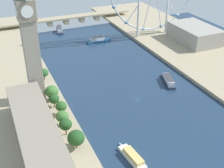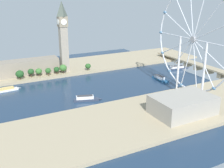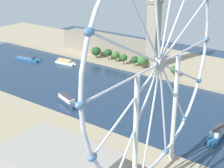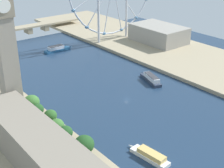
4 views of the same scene
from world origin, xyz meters
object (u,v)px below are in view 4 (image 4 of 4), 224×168
(tour_boat_1, at_px, (7,42))
(tour_boat_3, at_px, (151,79))
(riverside_hall, at_px, (159,34))
(tour_boat_4, at_px, (57,49))
(clock_tower, at_px, (4,38))
(parliament_block, at_px, (47,157))
(tour_boat_0, at_px, (150,155))
(river_bridge, at_px, (10,31))

(tour_boat_1, distance_m, tour_boat_3, 178.90)
(riverside_hall, bearing_deg, tour_boat_3, -139.41)
(tour_boat_1, height_order, tour_boat_4, tour_boat_4)
(clock_tower, relative_size, tour_boat_1, 2.62)
(tour_boat_3, bearing_deg, tour_boat_4, 28.38)
(parliament_block, distance_m, tour_boat_0, 54.49)
(tour_boat_0, relative_size, tour_boat_3, 0.88)
(riverside_hall, xyz_separation_m, tour_boat_4, (-98.48, 48.38, -9.27))
(tour_boat_0, xyz_separation_m, tour_boat_1, (20.29, 242.53, 0.32))
(clock_tower, distance_m, tour_boat_3, 122.55)
(river_bridge, distance_m, tour_boat_3, 200.58)
(parliament_block, xyz_separation_m, tour_boat_1, (70.06, 223.39, -10.90))
(clock_tower, height_order, tour_boat_0, clock_tower)
(clock_tower, distance_m, tour_boat_4, 145.28)
(parliament_block, bearing_deg, tour_boat_4, 58.83)
(tour_boat_1, relative_size, tour_boat_3, 1.20)
(tour_boat_3, bearing_deg, parliament_block, 131.38)
(parliament_block, relative_size, tour_boat_0, 4.18)
(riverside_hall, height_order, river_bridge, riverside_hall)
(parliament_block, xyz_separation_m, tour_boat_3, (121.77, 52.12, -10.66))
(clock_tower, distance_m, tour_boat_1, 176.40)
(riverside_hall, distance_m, tour_boat_0, 203.91)
(tour_boat_1, height_order, tour_boat_3, tour_boat_3)
(parliament_block, relative_size, tour_boat_1, 3.07)
(tour_boat_1, relative_size, tour_boat_4, 1.18)
(river_bridge, bearing_deg, parliament_block, -109.02)
(parliament_block, height_order, tour_boat_4, parliament_block)
(parliament_block, xyz_separation_m, tour_boat_0, (49.77, -19.14, -11.21))
(river_bridge, xyz_separation_m, tour_boat_3, (35.81, -197.32, -3.98))
(tour_boat_3, bearing_deg, riverside_hall, -31.20)
(riverside_hall, distance_m, tour_boat_3, 102.92)
(riverside_hall, bearing_deg, clock_tower, -164.13)
(clock_tower, bearing_deg, riverside_hall, 15.87)
(tour_boat_1, bearing_deg, clock_tower, 170.55)
(tour_boat_1, xyz_separation_m, tour_boat_4, (31.07, -56.20, 0.17))
(clock_tower, relative_size, parliament_block, 0.85)
(river_bridge, distance_m, tour_boat_0, 271.04)
(tour_boat_1, bearing_deg, parliament_block, 173.54)
(clock_tower, distance_m, river_bridge, 204.30)
(parliament_block, distance_m, tour_boat_4, 195.69)
(clock_tower, bearing_deg, tour_boat_0, -65.46)
(parliament_block, xyz_separation_m, riverside_hall, (199.62, 118.81, -1.46))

